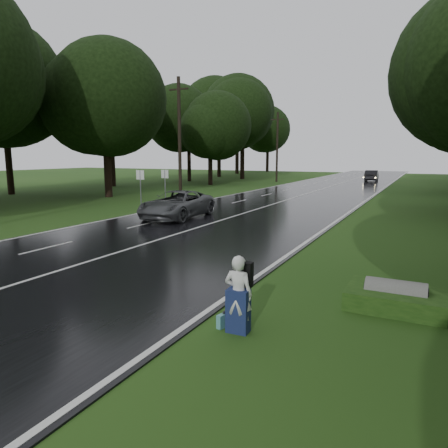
{
  "coord_description": "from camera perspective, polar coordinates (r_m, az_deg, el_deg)",
  "views": [
    {
      "loc": [
        10.19,
        -8.68,
        3.63
      ],
      "look_at": [
        3.5,
        4.52,
        1.1
      ],
      "focal_mm": 32.43,
      "sensor_mm": 36.0,
      "label": 1
    }
  ],
  "objects": [
    {
      "name": "culvert",
      "position": [
        10.77,
        22.88,
        -10.79
      ],
      "size": [
        1.38,
        0.69,
        0.69
      ],
      "primitive_type": "cylinder",
      "rotation": [
        0.0,
        1.57,
        0.0
      ],
      "color": "slate",
      "rests_on": "ground"
    },
    {
      "name": "tree_left_d",
      "position": [
        36.9,
        -15.9,
        3.69
      ],
      "size": [
        9.0,
        9.0,
        14.06
      ],
      "primitive_type": null,
      "color": "black",
      "rests_on": "ground"
    },
    {
      "name": "road",
      "position": [
        30.65,
        7.26,
        2.86
      ],
      "size": [
        12.0,
        140.0,
        0.04
      ],
      "primitive_type": "cube",
      "color": "black",
      "rests_on": "ground"
    },
    {
      "name": "far_car",
      "position": [
        60.0,
        20.1,
        6.41
      ],
      "size": [
        1.84,
        4.67,
        1.51
      ],
      "primitive_type": "imported",
      "rotation": [
        0.0,
        0.0,
        3.19
      ],
      "color": "black",
      "rests_on": "road"
    },
    {
      "name": "suitcase",
      "position": [
        8.89,
        0.11,
        -13.35
      ],
      "size": [
        0.22,
        0.44,
        0.3
      ],
      "primitive_type": "cube",
      "rotation": [
        0.0,
        0.0,
        6.03
      ],
      "color": "teal",
      "rests_on": "ground"
    },
    {
      "name": "utility_pole_mid",
      "position": [
        34.49,
        -6.14,
        3.61
      ],
      "size": [
        1.8,
        0.28,
        9.88
      ],
      "primitive_type": null,
      "color": "black",
      "rests_on": "ground"
    },
    {
      "name": "ground",
      "position": [
        13.87,
        -22.01,
        -6.2
      ],
      "size": [
        160.0,
        160.0,
        0.0
      ],
      "primitive_type": "plane",
      "color": "#264915",
      "rests_on": "ground"
    },
    {
      "name": "hitchhiker",
      "position": [
        8.44,
        2.08,
        -10.2
      ],
      "size": [
        0.61,
        0.55,
        1.64
      ],
      "color": "silver",
      "rests_on": "ground"
    },
    {
      "name": "utility_pole_far",
      "position": [
        56.15,
        7.4,
        5.92
      ],
      "size": [
        1.8,
        0.28,
        9.25
      ],
      "primitive_type": null,
      "color": "black",
      "rests_on": "ground"
    },
    {
      "name": "tree_left_f",
      "position": [
        62.5,
        2.57,
        6.37
      ],
      "size": [
        11.53,
        11.53,
        18.01
      ],
      "primitive_type": null,
      "color": "black",
      "rests_on": "ground"
    },
    {
      "name": "road_sign_a",
      "position": [
        28.15,
        -11.57,
        2.1
      ],
      "size": [
        0.63,
        0.1,
        2.63
      ],
      "primitive_type": null,
      "color": "white",
      "rests_on": "ground"
    },
    {
      "name": "tree_left_e",
      "position": [
        50.37,
        -1.93,
        5.57
      ],
      "size": [
        7.71,
        7.71,
        12.04
      ],
      "primitive_type": null,
      "color": "black",
      "rests_on": "ground"
    },
    {
      "name": "road_sign_b",
      "position": [
        30.42,
        -8.24,
        2.75
      ],
      "size": [
        0.61,
        0.1,
        2.55
      ],
      "primitive_type": null,
      "color": "white",
      "rests_on": "ground"
    },
    {
      "name": "grey_car",
      "position": [
        23.49,
        -6.65,
        2.75
      ],
      "size": [
        2.95,
        5.74,
        1.55
      ],
      "primitive_type": "imported",
      "rotation": [
        0.0,
        0.0,
        0.07
      ],
      "color": "#47494B",
      "rests_on": "road"
    },
    {
      "name": "lane_center",
      "position": [
        30.65,
        7.26,
        2.91
      ],
      "size": [
        0.12,
        140.0,
        0.01
      ],
      "primitive_type": "cube",
      "color": "silver",
      "rests_on": "road"
    }
  ]
}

